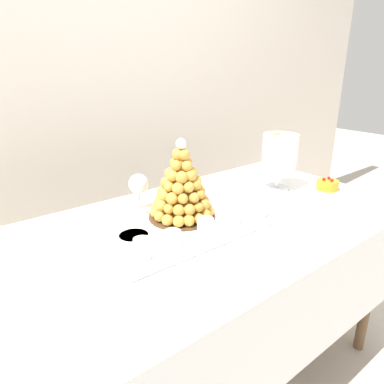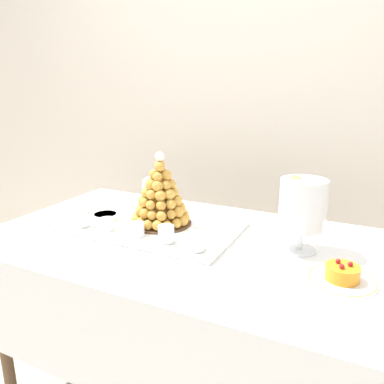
{
  "view_description": "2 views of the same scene",
  "coord_description": "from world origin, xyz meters",
  "px_view_note": "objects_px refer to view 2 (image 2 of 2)",
  "views": [
    {
      "loc": [
        -0.82,
        -0.86,
        1.26
      ],
      "look_at": [
        -0.1,
        0.04,
        0.84
      ],
      "focal_mm": 33.23,
      "sensor_mm": 36.0,
      "label": 1
    },
    {
      "loc": [
        0.59,
        -1.11,
        1.25
      ],
      "look_at": [
        0.06,
        -0.03,
        0.92
      ],
      "focal_mm": 35.08,
      "sensor_mm": 36.0,
      "label": 2
    }
  ],
  "objects_px": {
    "macaron_goblet": "(303,205)",
    "fruit_tart_plate": "(342,276)",
    "croquembouche": "(160,197)",
    "dessert_cup_mid_left": "(107,225)",
    "dessert_cup_mid_right": "(166,234)",
    "serving_tray": "(152,227)",
    "wine_glass": "(150,186)",
    "dessert_cup_centre": "(137,230)",
    "dessert_cup_left": "(83,219)",
    "dessert_cup_right": "(196,242)",
    "creme_brulee_ramekin": "(105,216)"
  },
  "relations": [
    {
      "from": "dessert_cup_centre",
      "to": "fruit_tart_plate",
      "type": "height_order",
      "value": "fruit_tart_plate"
    },
    {
      "from": "creme_brulee_ramekin",
      "to": "dessert_cup_right",
      "type": "bearing_deg",
      "value": -12.85
    },
    {
      "from": "croquembouche",
      "to": "macaron_goblet",
      "type": "relative_size",
      "value": 1.08
    },
    {
      "from": "dessert_cup_mid_right",
      "to": "fruit_tart_plate",
      "type": "height_order",
      "value": "dessert_cup_mid_right"
    },
    {
      "from": "wine_glass",
      "to": "dessert_cup_mid_right",
      "type": "bearing_deg",
      "value": -48.83
    },
    {
      "from": "serving_tray",
      "to": "macaron_goblet",
      "type": "height_order",
      "value": "macaron_goblet"
    },
    {
      "from": "creme_brulee_ramekin",
      "to": "wine_glass",
      "type": "distance_m",
      "value": 0.22
    },
    {
      "from": "dessert_cup_mid_left",
      "to": "dessert_cup_mid_right",
      "type": "relative_size",
      "value": 0.92
    },
    {
      "from": "dessert_cup_mid_left",
      "to": "dessert_cup_mid_right",
      "type": "xyz_separation_m",
      "value": [
        0.25,
        0.0,
        0.0
      ]
    },
    {
      "from": "dessert_cup_left",
      "to": "dessert_cup_centre",
      "type": "relative_size",
      "value": 1.1
    },
    {
      "from": "dessert_cup_left",
      "to": "dessert_cup_right",
      "type": "relative_size",
      "value": 0.97
    },
    {
      "from": "wine_glass",
      "to": "creme_brulee_ramekin",
      "type": "bearing_deg",
      "value": -126.5
    },
    {
      "from": "croquembouche",
      "to": "dessert_cup_centre",
      "type": "relative_size",
      "value": 5.25
    },
    {
      "from": "dessert_cup_mid_left",
      "to": "dessert_cup_right",
      "type": "bearing_deg",
      "value": -1.86
    },
    {
      "from": "serving_tray",
      "to": "wine_glass",
      "type": "height_order",
      "value": "wine_glass"
    },
    {
      "from": "serving_tray",
      "to": "dessert_cup_mid_left",
      "type": "bearing_deg",
      "value": -140.02
    },
    {
      "from": "dessert_cup_right",
      "to": "dessert_cup_mid_right",
      "type": "bearing_deg",
      "value": 173.28
    },
    {
      "from": "dessert_cup_centre",
      "to": "serving_tray",
      "type": "bearing_deg",
      "value": 92.38
    },
    {
      "from": "dessert_cup_left",
      "to": "macaron_goblet",
      "type": "height_order",
      "value": "macaron_goblet"
    },
    {
      "from": "dessert_cup_left",
      "to": "macaron_goblet",
      "type": "relative_size",
      "value": 0.23
    },
    {
      "from": "dessert_cup_centre",
      "to": "wine_glass",
      "type": "xyz_separation_m",
      "value": [
        -0.1,
        0.25,
        0.09
      ]
    },
    {
      "from": "serving_tray",
      "to": "croquembouche",
      "type": "distance_m",
      "value": 0.12
    },
    {
      "from": "croquembouche",
      "to": "dessert_cup_mid_left",
      "type": "xyz_separation_m",
      "value": [
        -0.15,
        -0.15,
        -0.09
      ]
    },
    {
      "from": "serving_tray",
      "to": "dessert_cup_centre",
      "type": "bearing_deg",
      "value": -87.62
    },
    {
      "from": "creme_brulee_ramekin",
      "to": "wine_glass",
      "type": "xyz_separation_m",
      "value": [
        0.12,
        0.16,
        0.1
      ]
    },
    {
      "from": "dessert_cup_right",
      "to": "wine_glass",
      "type": "xyz_separation_m",
      "value": [
        -0.34,
        0.26,
        0.09
      ]
    },
    {
      "from": "dessert_cup_mid_right",
      "to": "macaron_goblet",
      "type": "xyz_separation_m",
      "value": [
        0.42,
        0.14,
        0.12
      ]
    },
    {
      "from": "dessert_cup_mid_right",
      "to": "fruit_tart_plate",
      "type": "bearing_deg",
      "value": -1.39
    },
    {
      "from": "croquembouche",
      "to": "dessert_cup_left",
      "type": "relative_size",
      "value": 4.76
    },
    {
      "from": "dessert_cup_mid_right",
      "to": "dessert_cup_right",
      "type": "distance_m",
      "value": 0.12
    },
    {
      "from": "dessert_cup_right",
      "to": "creme_brulee_ramekin",
      "type": "xyz_separation_m",
      "value": [
        -0.45,
        0.1,
        -0.01
      ]
    },
    {
      "from": "dessert_cup_mid_left",
      "to": "macaron_goblet",
      "type": "distance_m",
      "value": 0.7
    },
    {
      "from": "dessert_cup_right",
      "to": "creme_brulee_ramekin",
      "type": "height_order",
      "value": "dessert_cup_right"
    },
    {
      "from": "macaron_goblet",
      "to": "fruit_tart_plate",
      "type": "height_order",
      "value": "macaron_goblet"
    },
    {
      "from": "macaron_goblet",
      "to": "dessert_cup_mid_left",
      "type": "bearing_deg",
      "value": -167.76
    },
    {
      "from": "dessert_cup_mid_left",
      "to": "fruit_tart_plate",
      "type": "relative_size",
      "value": 0.28
    },
    {
      "from": "serving_tray",
      "to": "dessert_cup_centre",
      "type": "distance_m",
      "value": 0.11
    },
    {
      "from": "croquembouche",
      "to": "dessert_cup_mid_right",
      "type": "bearing_deg",
      "value": -53.75
    },
    {
      "from": "serving_tray",
      "to": "dessert_cup_mid_right",
      "type": "distance_m",
      "value": 0.17
    },
    {
      "from": "dessert_cup_mid_left",
      "to": "creme_brulee_ramekin",
      "type": "distance_m",
      "value": 0.12
    },
    {
      "from": "creme_brulee_ramekin",
      "to": "serving_tray",
      "type": "bearing_deg",
      "value": 4.23
    },
    {
      "from": "dessert_cup_right",
      "to": "wine_glass",
      "type": "distance_m",
      "value": 0.43
    },
    {
      "from": "macaron_goblet",
      "to": "wine_glass",
      "type": "relative_size",
      "value": 1.6
    },
    {
      "from": "serving_tray",
      "to": "dessert_cup_mid_right",
      "type": "bearing_deg",
      "value": -40.01
    },
    {
      "from": "croquembouche",
      "to": "creme_brulee_ramekin",
      "type": "height_order",
      "value": "croquembouche"
    },
    {
      "from": "serving_tray",
      "to": "wine_glass",
      "type": "distance_m",
      "value": 0.21
    },
    {
      "from": "wine_glass",
      "to": "macaron_goblet",
      "type": "bearing_deg",
      "value": -9.09
    },
    {
      "from": "dessert_cup_centre",
      "to": "creme_brulee_ramekin",
      "type": "relative_size",
      "value": 0.54
    },
    {
      "from": "dessert_cup_mid_right",
      "to": "wine_glass",
      "type": "bearing_deg",
      "value": 131.17
    },
    {
      "from": "serving_tray",
      "to": "macaron_goblet",
      "type": "xyz_separation_m",
      "value": [
        0.55,
        0.04,
        0.15
      ]
    }
  ]
}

